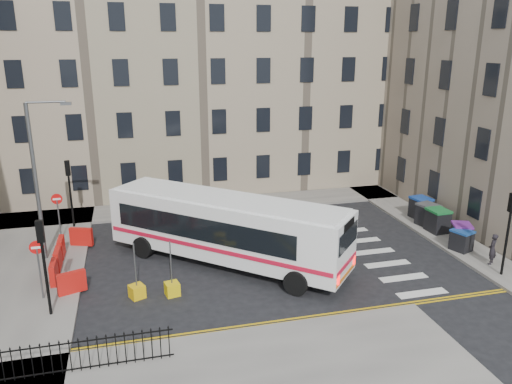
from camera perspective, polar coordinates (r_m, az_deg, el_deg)
name	(u,v)px	position (r m, az deg, el deg)	size (l,w,h in m)	color
ground	(296,250)	(27.45, 4.55, -6.68)	(120.00, 120.00, 0.00)	black
pavement_north	(171,209)	(34.22, -9.74, -1.90)	(36.00, 3.20, 0.15)	slate
pavement_east	(405,212)	(34.48, 16.68, -2.24)	(2.40, 26.00, 0.15)	slate
pavement_west	(22,269)	(27.63, -25.20, -8.00)	(6.00, 22.00, 0.15)	slate
terrace_north	(143,73)	(39.35, -12.76, 13.09)	(38.30, 10.80, 17.20)	gray
traffic_light_east	(509,221)	(26.17, 26.98, -3.00)	(0.28, 0.22, 4.10)	black
traffic_light_nw	(69,183)	(31.54, -20.56, 0.94)	(0.28, 0.22, 4.10)	black
traffic_light_sw	(43,253)	(21.66, -23.17, -6.45)	(0.28, 0.22, 4.10)	black
streetlamp	(36,180)	(27.00, -23.88, 1.24)	(0.50, 0.22, 8.14)	#595B5E
no_entry_north	(58,207)	(29.91, -21.72, -1.61)	(0.60, 0.08, 3.00)	#595B5E
no_entry_south	(38,258)	(23.41, -23.66, -6.89)	(0.60, 0.08, 3.00)	#595B5E
roadworks_barriers	(65,258)	(26.59, -20.94, -7.09)	(1.66, 6.26, 1.00)	red
iron_railings	(56,359)	(18.83, -21.88, -17.26)	(7.80, 0.04, 1.20)	black
bus	(226,227)	(25.18, -3.46, -3.99)	(11.30, 10.59, 3.44)	white
wheelie_bin_a	(462,240)	(29.01, 22.43, -5.11)	(1.19, 1.27, 1.13)	black
wheelie_bin_b	(461,234)	(29.71, 22.39, -4.49)	(1.31, 1.39, 1.22)	black
wheelie_bin_c	(438,220)	(31.24, 20.04, -3.06)	(1.15, 1.30, 1.37)	black
wheelie_bin_d	(428,215)	(32.11, 19.03, -2.45)	(1.33, 1.45, 1.34)	black
wheelie_bin_e	(421,208)	(33.28, 18.29, -1.71)	(1.21, 1.35, 1.34)	black
pedestrian	(492,249)	(27.81, 25.41, -5.91)	(0.58, 0.38, 1.60)	black
bollard_yellow	(172,289)	(23.06, -9.55, -10.87)	(0.60, 0.60, 0.60)	#DEBD0C
bollard_chevron	(137,291)	(23.15, -13.44, -11.00)	(0.60, 0.60, 0.60)	#E6B10D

